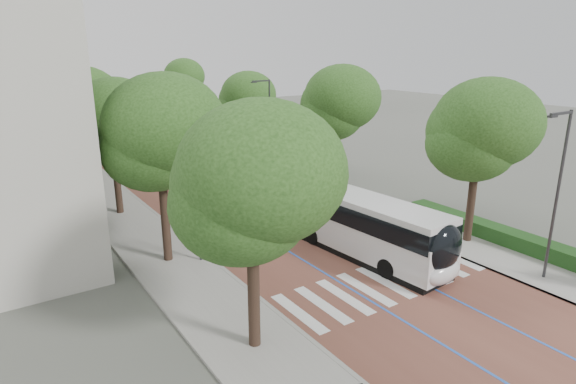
{
  "coord_description": "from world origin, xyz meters",
  "views": [
    {
      "loc": [
        -15.11,
        -13.59,
        10.69
      ],
      "look_at": [
        0.24,
        9.33,
        2.4
      ],
      "focal_mm": 30.0,
      "sensor_mm": 36.0,
      "label": 1
    }
  ],
  "objects": [
    {
      "name": "lane_line_right",
      "position": [
        1.6,
        40.0,
        0.02
      ],
      "size": [
        0.12,
        126.0,
        0.01
      ],
      "primitive_type": "cube",
      "color": "blue",
      "rests_on": "road"
    },
    {
      "name": "kerb_left",
      "position": [
        -5.6,
        40.0,
        0.06
      ],
      "size": [
        0.2,
        140.0,
        0.14
      ],
      "primitive_type": "cube",
      "color": "gray",
      "rests_on": "ground"
    },
    {
      "name": "streetlight_near",
      "position": [
        6.62,
        -3.0,
        4.82
      ],
      "size": [
        1.82,
        0.2,
        8.0
      ],
      "color": "#333336",
      "rests_on": "sidewalk_right"
    },
    {
      "name": "ground",
      "position": [
        0.0,
        0.0,
        0.0
      ],
      "size": [
        160.0,
        160.0,
        0.0
      ],
      "primitive_type": "plane",
      "color": "#51544C",
      "rests_on": "ground"
    },
    {
      "name": "trees_right",
      "position": [
        7.7,
        19.65,
        6.3
      ],
      "size": [
        5.73,
        47.37,
        9.01
      ],
      "color": "black",
      "rests_on": "ground"
    },
    {
      "name": "road",
      "position": [
        0.0,
        40.0,
        0.01
      ],
      "size": [
        11.0,
        140.0,
        0.02
      ],
      "primitive_type": "cube",
      "color": "brown",
      "rests_on": "ground"
    },
    {
      "name": "kerb_right",
      "position": [
        5.6,
        40.0,
        0.06
      ],
      "size": [
        0.2,
        140.0,
        0.14
      ],
      "primitive_type": "cube",
      "color": "gray",
      "rests_on": "ground"
    },
    {
      "name": "sidewalk_right",
      "position": [
        7.5,
        40.0,
        0.06
      ],
      "size": [
        4.0,
        140.0,
        0.12
      ],
      "primitive_type": "cube",
      "color": "gray",
      "rests_on": "ground"
    },
    {
      "name": "sidewalk_left",
      "position": [
        -7.5,
        40.0,
        0.06
      ],
      "size": [
        4.0,
        140.0,
        0.12
      ],
      "primitive_type": "cube",
      "color": "gray",
      "rests_on": "ground"
    },
    {
      "name": "lane_line_left",
      "position": [
        -1.6,
        40.0,
        0.02
      ],
      "size": [
        0.12,
        126.0,
        0.01
      ],
      "primitive_type": "cube",
      "color": "blue",
      "rests_on": "road"
    },
    {
      "name": "trees_left",
      "position": [
        -7.5,
        27.58,
        6.36
      ],
      "size": [
        6.49,
        61.08,
        9.86
      ],
      "color": "black",
      "rests_on": "ground"
    },
    {
      "name": "zebra_crossing",
      "position": [
        0.2,
        1.0,
        0.03
      ],
      "size": [
        10.55,
        3.6,
        0.01
      ],
      "color": "silver",
      "rests_on": "ground"
    },
    {
      "name": "hedge",
      "position": [
        9.1,
        0.0,
        0.52
      ],
      "size": [
        1.2,
        14.0,
        0.8
      ],
      "primitive_type": "cube",
      "color": "#1C4217",
      "rests_on": "sidewalk_right"
    },
    {
      "name": "bus_queued_1",
      "position": [
        1.74,
        36.96,
        1.62
      ],
      "size": [
        2.72,
        12.44,
        3.2
      ],
      "rotation": [
        0.0,
        0.0,
        0.02
      ],
      "color": "silver",
      "rests_on": "ground"
    },
    {
      "name": "bus_queued_0",
      "position": [
        2.22,
        22.97,
        1.62
      ],
      "size": [
        3.21,
        12.52,
        3.2
      ],
      "rotation": [
        0.0,
        0.0,
        -0.06
      ],
      "color": "silver",
      "rests_on": "ground"
    },
    {
      "name": "bus_queued_2",
      "position": [
        1.48,
        50.47,
        1.62
      ],
      "size": [
        3.15,
        12.51,
        3.2
      ],
      "rotation": [
        0.0,
        0.0,
        0.05
      ],
      "color": "silver",
      "rests_on": "ground"
    },
    {
      "name": "lamp_post_left",
      "position": [
        -6.1,
        8.0,
        4.12
      ],
      "size": [
        0.14,
        0.14,
        8.0
      ],
      "primitive_type": "cylinder",
      "color": "#333336",
      "rests_on": "sidewalk_left"
    },
    {
      "name": "lead_bus",
      "position": [
        1.21,
        7.47,
        1.63
      ],
      "size": [
        4.01,
        18.54,
        3.2
      ],
      "rotation": [
        0.0,
        0.0,
        0.08
      ],
      "color": "black",
      "rests_on": "ground"
    },
    {
      "name": "streetlight_far",
      "position": [
        6.62,
        22.0,
        4.82
      ],
      "size": [
        1.82,
        0.2,
        8.0
      ],
      "color": "#333336",
      "rests_on": "sidewalk_right"
    }
  ]
}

